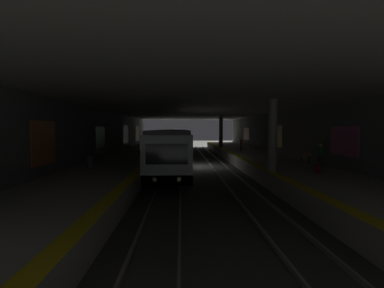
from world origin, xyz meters
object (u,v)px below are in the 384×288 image
(person_waiting_near, at_px, (150,141))
(person_boarding, at_px, (320,155))
(person_walking_mid, at_px, (241,144))
(suitcase_rolling, at_px, (317,168))
(trash_bin, at_px, (90,161))
(bench_left_near, at_px, (306,156))
(metro_train, at_px, (177,139))
(bench_left_far, at_px, (251,144))
(bench_right_near, at_px, (99,154))
(backpack_on_floor, at_px, (139,153))
(person_standing_far, at_px, (141,147))
(bench_right_mid, at_px, (127,145))
(bench_left_mid, at_px, (257,145))
(pillar_near, at_px, (272,135))
(pillar_far, at_px, (221,132))

(person_waiting_near, height_order, person_boarding, person_boarding)
(person_walking_mid, xyz_separation_m, suitcase_rolling, (-16.74, -1.07, -0.56))
(trash_bin, bearing_deg, bench_left_near, -82.20)
(metro_train, height_order, bench_left_far, metro_train)
(bench_right_near, distance_m, backpack_on_floor, 5.67)
(person_standing_far, height_order, backpack_on_floor, person_standing_far)
(person_standing_far, bearing_deg, trash_bin, 161.56)
(bench_right_mid, bearing_deg, bench_left_far, -81.05)
(metro_train, relative_size, bench_left_mid, 35.72)
(metro_train, bearing_deg, person_standing_far, 170.18)
(bench_right_mid, height_order, trash_bin, bench_right_mid)
(bench_right_near, distance_m, trash_bin, 4.55)
(bench_left_mid, distance_m, person_standing_far, 16.58)
(metro_train, height_order, trash_bin, metro_train)
(bench_left_mid, relative_size, person_waiting_near, 1.02)
(metro_train, height_order, person_walking_mid, metro_train)
(metro_train, xyz_separation_m, backpack_on_floor, (-16.07, 3.61, -0.78))
(metro_train, xyz_separation_m, bench_left_near, (-23.28, -10.73, -0.45))
(pillar_near, height_order, bench_left_far, pillar_near)
(bench_right_mid, relative_size, person_boarding, 1.01)
(bench_right_near, relative_size, backpack_on_floor, 4.25)
(metro_train, distance_m, person_boarding, 28.31)
(pillar_far, bearing_deg, bench_left_near, -167.35)
(bench_right_mid, xyz_separation_m, person_standing_far, (-9.67, -3.20, 0.37))
(person_boarding, bearing_deg, pillar_far, 9.84)
(bench_left_far, height_order, trash_bin, bench_left_far)
(person_boarding, height_order, trash_bin, person_boarding)
(bench_right_near, bearing_deg, person_walking_mid, -57.11)
(person_waiting_near, xyz_separation_m, trash_bin, (-21.25, 1.79, -0.48))
(bench_right_mid, bearing_deg, person_walking_mid, -102.98)
(person_walking_mid, xyz_separation_m, trash_bin, (-13.75, 13.59, -0.43))
(bench_left_far, bearing_deg, trash_bin, 140.39)
(bench_right_near, height_order, person_waiting_near, person_waiting_near)
(pillar_near, xyz_separation_m, bench_left_near, (4.33, -4.18, -1.75))
(pillar_far, bearing_deg, pillar_near, 180.00)
(pillar_far, distance_m, person_walking_mid, 7.42)
(bench_left_near, bearing_deg, pillar_far, 12.65)
(bench_right_near, xyz_separation_m, person_waiting_near, (16.76, -2.52, 0.38))
(bench_left_mid, height_order, trash_bin, bench_left_mid)
(trash_bin, bearing_deg, bench_left_mid, -44.80)
(person_walking_mid, bearing_deg, person_boarding, -170.93)
(person_walking_mid, bearing_deg, person_waiting_near, 57.58)
(bench_right_mid, height_order, suitcase_rolling, suitcase_rolling)
(bench_right_mid, bearing_deg, pillar_near, -146.06)
(bench_left_near, bearing_deg, bench_left_mid, 0.00)
(bench_left_mid, xyz_separation_m, person_walking_mid, (-2.70, 2.74, 0.33))
(person_walking_mid, xyz_separation_m, person_boarding, (-14.60, -2.33, 0.06))
(metro_train, bearing_deg, trash_bin, 167.62)
(trash_bin, bearing_deg, person_waiting_near, -4.80)
(bench_right_near, xyz_separation_m, person_walking_mid, (9.26, -14.32, 0.33))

